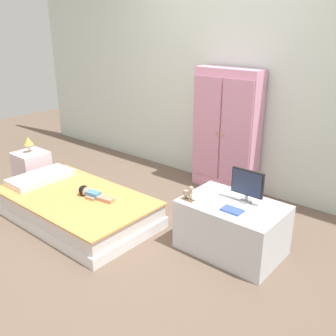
{
  "coord_description": "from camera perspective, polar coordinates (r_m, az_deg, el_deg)",
  "views": [
    {
      "loc": [
        2.18,
        -2.04,
        1.77
      ],
      "look_at": [
        0.14,
        0.4,
        0.55
      ],
      "focal_mm": 40.42,
      "sensor_mm": 36.0,
      "label": 1
    }
  ],
  "objects": [
    {
      "name": "ground_plane",
      "position": [
        3.47,
        -6.07,
        -9.88
      ],
      "size": [
        10.0,
        10.0,
        0.02
      ],
      "primitive_type": "cube",
      "color": "brown"
    },
    {
      "name": "back_wall",
      "position": [
        4.24,
        9.15,
        15.12
      ],
      "size": [
        6.4,
        0.05,
        2.7
      ],
      "primitive_type": "cube",
      "color": "silver",
      "rests_on": "ground_plane"
    },
    {
      "name": "bed",
      "position": [
        3.73,
        -13.62,
        -5.77
      ],
      "size": [
        1.55,
        0.89,
        0.25
      ],
      "color": "white",
      "rests_on": "ground_plane"
    },
    {
      "name": "pillow",
      "position": [
        4.12,
        -18.62,
        -1.36
      ],
      "size": [
        0.32,
        0.64,
        0.06
      ],
      "primitive_type": "cube",
      "color": "white",
      "rests_on": "bed"
    },
    {
      "name": "doll",
      "position": [
        3.61,
        -11.72,
        -3.71
      ],
      "size": [
        0.39,
        0.15,
        0.1
      ],
      "color": "#4C84C6",
      "rests_on": "bed"
    },
    {
      "name": "nightstand",
      "position": [
        4.6,
        -19.8,
        -0.16
      ],
      "size": [
        0.33,
        0.33,
        0.4
      ],
      "primitive_type": "cube",
      "color": "silver",
      "rests_on": "ground_plane"
    },
    {
      "name": "table_lamp",
      "position": [
        4.5,
        -20.3,
        3.71
      ],
      "size": [
        0.11,
        0.11,
        0.18
      ],
      "color": "#B7B2AD",
      "rests_on": "nightstand"
    },
    {
      "name": "wardrobe",
      "position": [
        4.16,
        8.79,
        5.52
      ],
      "size": [
        0.73,
        0.27,
        1.34
      ],
      "color": "#E599BC",
      "rests_on": "ground_plane"
    },
    {
      "name": "tv_stand",
      "position": [
        3.15,
        9.59,
        -8.79
      ],
      "size": [
        0.8,
        0.54,
        0.43
      ],
      "primitive_type": "cube",
      "color": "silver",
      "rests_on": "ground_plane"
    },
    {
      "name": "tv_monitor",
      "position": [
        3.04,
        11.86,
        -2.38
      ],
      "size": [
        0.27,
        0.1,
        0.27
      ],
      "color": "#99999E",
      "rests_on": "tv_stand"
    },
    {
      "name": "rocking_horse_toy",
      "position": [
        3.03,
        3.16,
        -3.81
      ],
      "size": [
        0.11,
        0.04,
        0.13
      ],
      "color": "#8E6642",
      "rests_on": "tv_stand"
    },
    {
      "name": "book_blue",
      "position": [
        2.93,
        9.63,
        -6.3
      ],
      "size": [
        0.16,
        0.1,
        0.02
      ],
      "primitive_type": "cube",
      "color": "blue",
      "rests_on": "tv_stand"
    }
  ]
}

